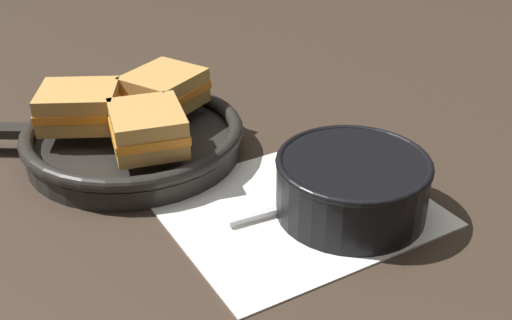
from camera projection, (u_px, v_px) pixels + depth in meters
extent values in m
plane|color=#382B21|center=(261.00, 180.00, 0.76)|extent=(4.00, 4.00, 0.00)
cube|color=white|center=(297.00, 208.00, 0.71)|extent=(0.32, 0.29, 0.00)
cylinder|color=black|center=(352.00, 187.00, 0.68)|extent=(0.16, 0.16, 0.07)
cylinder|color=#C14C19|center=(353.00, 171.00, 0.67)|extent=(0.14, 0.14, 0.01)
torus|color=black|center=(354.00, 162.00, 0.67)|extent=(0.16, 0.16, 0.01)
cube|color=silver|center=(279.00, 209.00, 0.69)|extent=(0.12, 0.02, 0.01)
ellipsoid|color=silver|center=(348.00, 190.00, 0.73)|extent=(0.06, 0.03, 0.01)
cylinder|color=black|center=(135.00, 145.00, 0.81)|extent=(0.27, 0.27, 0.02)
torus|color=black|center=(133.00, 131.00, 0.80)|extent=(0.28, 0.28, 0.02)
cube|color=#C18E47|center=(149.00, 139.00, 0.74)|extent=(0.08, 0.10, 0.02)
cube|color=orange|center=(148.00, 128.00, 0.73)|extent=(0.09, 0.10, 0.01)
cube|color=#C18E47|center=(147.00, 117.00, 0.73)|extent=(0.08, 0.10, 0.02)
cube|color=#C18E47|center=(165.00, 100.00, 0.84)|extent=(0.12, 0.12, 0.02)
cube|color=orange|center=(164.00, 90.00, 0.83)|extent=(0.13, 0.12, 0.01)
cube|color=#C18E47|center=(163.00, 80.00, 0.82)|extent=(0.12, 0.12, 0.02)
cube|color=#C18E47|center=(81.00, 117.00, 0.79)|extent=(0.11, 0.10, 0.02)
cube|color=orange|center=(79.00, 106.00, 0.79)|extent=(0.11, 0.11, 0.01)
cube|color=#C18E47|center=(78.00, 96.00, 0.78)|extent=(0.11, 0.10, 0.02)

